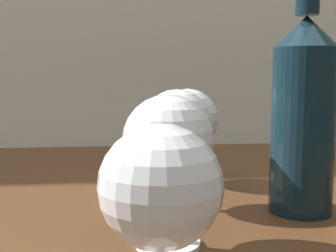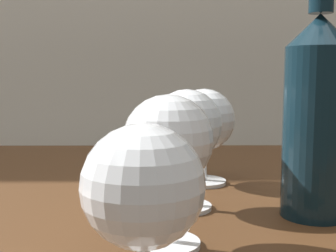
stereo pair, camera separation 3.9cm
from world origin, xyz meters
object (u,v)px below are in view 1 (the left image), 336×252
wine_glass_cabernet (161,192)px  wine_glass_chardonnay (188,121)px  wine_glass_amber (168,144)px  wine_glass_white (177,128)px  wine_bottle (303,108)px

wine_glass_cabernet → wine_glass_chardonnay: wine_glass_chardonnay is taller
wine_glass_amber → wine_glass_white: bearing=78.5°
wine_glass_amber → wine_bottle: (0.16, 0.08, 0.02)m
wine_glass_cabernet → wine_glass_chardonnay: bearing=78.4°
wine_glass_chardonnay → wine_bottle: bearing=-52.8°
wine_glass_white → wine_bottle: (0.14, -0.03, 0.02)m
wine_glass_cabernet → wine_bottle: wine_bottle is taller
wine_glass_white → wine_bottle: wine_bottle is taller
wine_glass_cabernet → wine_glass_white: (0.04, 0.22, 0.01)m
wine_glass_cabernet → wine_glass_chardonnay: size_ratio=0.93×
wine_glass_chardonnay → wine_bottle: 0.18m
wine_bottle → wine_glass_chardonnay: bearing=127.2°
wine_glass_amber → wine_glass_chardonnay: wine_glass_amber is taller
wine_glass_white → wine_bottle: 0.14m
wine_glass_amber → wine_bottle: 0.19m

